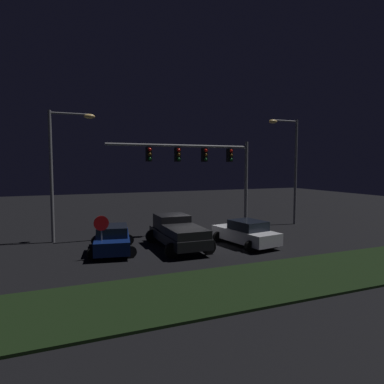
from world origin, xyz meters
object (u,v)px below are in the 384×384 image
(car_sedan, at_px, (246,233))
(street_lamp_right, at_px, (290,159))
(car_sedan_far, at_px, (112,239))
(traffic_signal_gantry, at_px, (205,162))
(stop_sign, at_px, (101,229))
(pickup_truck, at_px, (177,231))
(street_lamp_left, at_px, (61,160))

(car_sedan, distance_m, street_lamp_right, 9.73)
(car_sedan_far, distance_m, traffic_signal_gantry, 8.74)
(car_sedan, bearing_deg, car_sedan_far, 70.70)
(car_sedan_far, relative_size, traffic_signal_gantry, 0.45)
(car_sedan_far, height_order, street_lamp_right, street_lamp_right)
(street_lamp_right, relative_size, stop_sign, 3.77)
(pickup_truck, relative_size, car_sedan_far, 1.17)
(street_lamp_right, bearing_deg, pickup_truck, -160.62)
(pickup_truck, height_order, car_sedan_far, pickup_truck)
(traffic_signal_gantry, relative_size, stop_sign, 4.63)
(pickup_truck, height_order, traffic_signal_gantry, traffic_signal_gantry)
(street_lamp_right, xyz_separation_m, stop_sign, (-15.50, -4.75, -3.72))
(traffic_signal_gantry, distance_m, street_lamp_left, 9.44)
(street_lamp_right, bearing_deg, street_lamp_left, 178.91)
(car_sedan_far, bearing_deg, traffic_signal_gantry, -56.48)
(car_sedan, height_order, traffic_signal_gantry, traffic_signal_gantry)
(traffic_signal_gantry, bearing_deg, car_sedan, -81.09)
(car_sedan_far, xyz_separation_m, stop_sign, (-0.74, -1.23, 0.82))
(car_sedan, bearing_deg, street_lamp_right, -64.40)
(street_lamp_left, bearing_deg, stop_sign, -71.85)
(pickup_truck, height_order, street_lamp_right, street_lamp_right)
(street_lamp_left, bearing_deg, street_lamp_right, -1.09)
(street_lamp_right, bearing_deg, car_sedan_far, -166.58)
(car_sedan_far, height_order, traffic_signal_gantry, traffic_signal_gantry)
(pickup_truck, distance_m, traffic_signal_gantry, 6.21)
(pickup_truck, bearing_deg, stop_sign, 101.88)
(car_sedan, relative_size, traffic_signal_gantry, 0.45)
(pickup_truck, distance_m, stop_sign, 4.54)
(car_sedan_far, relative_size, stop_sign, 2.09)
(street_lamp_right, bearing_deg, stop_sign, -162.95)
(street_lamp_left, bearing_deg, car_sedan_far, -57.96)
(traffic_signal_gantry, bearing_deg, street_lamp_right, 3.87)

